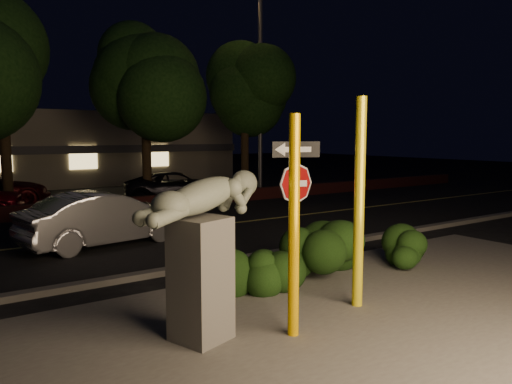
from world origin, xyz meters
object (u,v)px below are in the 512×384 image
signpost (296,184)px  streetlight (256,70)px  silver_sedan (106,218)px  sculpture (202,239)px  parked_car_dark (178,187)px  yellow_pole_left (294,227)px  yellow_pole_right (359,204)px

signpost → streetlight: streetlight is taller
signpost → silver_sedan: 5.70m
sculpture → parked_car_dark: bearing=47.8°
yellow_pole_left → parked_car_dark: yellow_pole_left is taller
yellow_pole_right → sculpture: yellow_pole_right is taller
streetlight → parked_car_dark: streetlight is taller
yellow_pole_left → signpost: yellow_pole_left is taller
streetlight → yellow_pole_left: bearing=-107.0°
yellow_pole_left → streetlight: streetlight is taller
signpost → silver_sedan: size_ratio=0.64×
silver_sedan → parked_car_dark: silver_sedan is taller
yellow_pole_right → parked_car_dark: yellow_pole_right is taller
sculpture → streetlight: (10.07, 13.40, 4.32)m
yellow_pole_right → sculpture: bearing=174.7°
yellow_pole_left → signpost: (1.50, 1.81, 0.36)m
yellow_pole_right → silver_sedan: size_ratio=0.81×
silver_sedan → parked_car_dark: size_ratio=0.94×
parked_car_dark → yellow_pole_left: bearing=-180.0°
yellow_pole_left → silver_sedan: 7.13m
yellow_pole_left → silver_sedan: bearing=92.4°
sculpture → silver_sedan: 6.57m
signpost → sculpture: 2.89m
silver_sedan → streetlight: bearing=-62.8°
yellow_pole_right → parked_car_dark: bearing=76.2°
streetlight → silver_sedan: 12.62m
yellow_pole_left → silver_sedan: (-0.29, 7.08, -0.84)m
yellow_pole_left → parked_car_dark: bearing=70.5°
yellow_pole_right → yellow_pole_left: bearing=-167.8°
yellow_pole_right → streetlight: streetlight is taller
yellow_pole_left → parked_car_dark: size_ratio=0.69×
yellow_pole_right → streetlight: (7.41, 13.65, 4.03)m
sculpture → parked_car_dark: 14.42m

